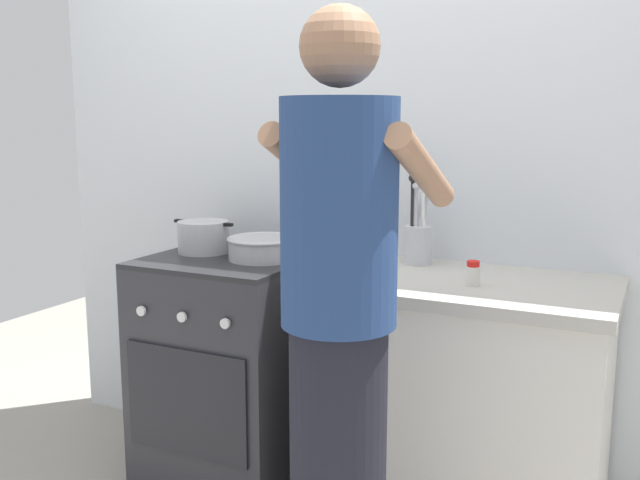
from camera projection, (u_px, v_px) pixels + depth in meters
name	position (u px, v px, depth m)	size (l,w,h in m)	color
back_wall	(398.00, 164.00, 2.75)	(3.20, 0.10, 2.50)	silver
countertop	(456.00, 408.00, 2.43)	(1.00, 0.60, 0.90)	silver
stove_range	(232.00, 368.00, 2.82)	(0.60, 0.62, 0.90)	#2D2D33
pot	(204.00, 237.00, 2.82)	(0.27, 0.20, 0.12)	#B2B2B7
mixing_bowl	(263.00, 247.00, 2.68)	(0.27, 0.27, 0.09)	#B7B7BC
utensil_crock	(418.00, 235.00, 2.59)	(0.10, 0.10, 0.33)	silver
spice_bottle	(473.00, 274.00, 2.27)	(0.04, 0.04, 0.08)	silver
person	(339.00, 338.00, 1.86)	(0.41, 0.50, 1.70)	black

